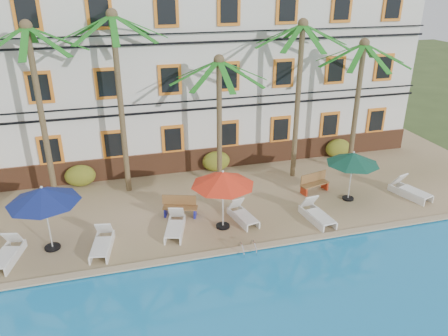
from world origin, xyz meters
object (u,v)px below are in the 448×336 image
object	(u,v)px
umbrella_blue	(43,195)
lounger_f	(410,190)
palm_b	(118,81)
pool_ladder	(247,250)
palm_d	(299,79)
lounger_d	(243,215)
umbrella_red	(223,179)
umbrella_green	(353,159)
palm_a	(37,92)
bench_left	(180,206)
bench_right	(314,183)
palm_c	(219,102)
lounger_c	(175,226)
lounger_b	(102,243)
palm_e	(359,88)
lounger_e	(317,214)
lounger_a	(7,253)

from	to	relation	value
umbrella_blue	lounger_f	bearing A→B (deg)	0.48
palm_b	pool_ladder	size ratio (longest dim) A/B	11.38
palm_d	lounger_f	size ratio (longest dim) A/B	3.70
lounger_d	pool_ladder	distance (m)	2.29
palm_d	pool_ladder	xyz separation A→B (m)	(-4.45, -5.92, -5.12)
umbrella_red	umbrella_green	world-z (taller)	umbrella_red
palm_a	lounger_d	size ratio (longest dim) A/B	4.28
bench_left	bench_right	size ratio (longest dim) A/B	1.00
umbrella_green	bench_right	world-z (taller)	umbrella_green
bench_left	pool_ladder	size ratio (longest dim) A/B	2.11
palm_d	bench_left	xyz separation A→B (m)	(-6.44, -2.57, -4.65)
pool_ladder	palm_c	bearing A→B (deg)	85.75
lounger_f	palm_b	bearing A→B (deg)	162.11
umbrella_blue	lounger_d	bearing A→B (deg)	0.54
lounger_c	umbrella_green	bearing A→B (deg)	4.74
umbrella_red	lounger_b	xyz separation A→B (m)	(-4.91, -0.37, -1.94)
palm_a	umbrella_red	distance (m)	8.55
lounger_b	lounger_f	distance (m)	14.28
umbrella_red	bench_right	world-z (taller)	umbrella_red
lounger_c	lounger_d	bearing A→B (deg)	3.02
palm_d	palm_e	world-z (taller)	palm_d
umbrella_red	lounger_c	distance (m)	2.79
umbrella_red	pool_ladder	bearing A→B (deg)	-76.40
palm_a	lounger_c	xyz separation A→B (m)	(4.91, -3.92, -4.95)
lounger_b	lounger_e	xyz separation A→B (m)	(8.96, -0.15, 0.01)
lounger_a	pool_ladder	distance (m)	8.95
lounger_e	umbrella_green	bearing A→B (deg)	30.42
umbrella_blue	bench_left	xyz separation A→B (m)	(5.25, 1.21, -1.84)
lounger_e	umbrella_blue	bearing A→B (deg)	176.03
palm_d	lounger_c	xyz separation A→B (m)	(-6.90, -3.86, -4.83)
palm_a	umbrella_blue	distance (m)	4.83
pool_ladder	lounger_e	bearing A→B (deg)	21.23
lounger_d	pool_ladder	size ratio (longest dim) A/B	2.55
palm_b	umbrella_red	size ratio (longest dim) A/B	3.23
bench_right	palm_d	bearing A→B (deg)	96.66
palm_e	palm_a	bearing A→B (deg)	178.67
palm_b	lounger_a	bearing A→B (deg)	-135.35
umbrella_green	lounger_a	size ratio (longest dim) A/B	1.20
bench_left	pool_ladder	xyz separation A→B (m)	(2.00, -3.35, -0.47)
palm_d	palm_c	bearing A→B (deg)	-179.11
lounger_e	bench_left	world-z (taller)	lounger_e
umbrella_red	bench_left	world-z (taller)	umbrella_red
umbrella_blue	bench_right	distance (m)	12.20
bench_right	lounger_e	bearing A→B (deg)	-113.18
lounger_f	umbrella_red	bearing A→B (deg)	-177.77
umbrella_red	palm_a	bearing A→B (deg)	149.51
umbrella_blue	lounger_b	bearing A→B (deg)	-17.75
umbrella_blue	palm_e	bearing A→B (deg)	13.22
umbrella_green	lounger_e	size ratio (longest dim) A/B	1.19
umbrella_red	umbrella_blue	bearing A→B (deg)	178.06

